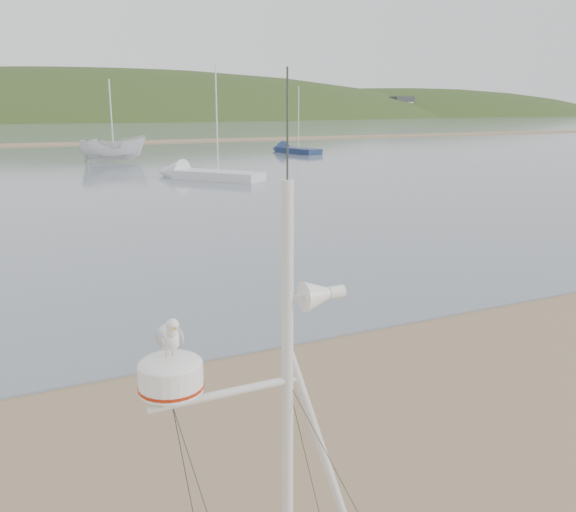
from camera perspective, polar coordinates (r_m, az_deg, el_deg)
name	(u,v)px	position (r m, az deg, el deg)	size (l,w,h in m)	color
sandbar	(0,146)	(75.57, -25.32, 9.32)	(560.00, 7.00, 0.07)	#8A6E4F
hill_ridge	(51,173)	(242.45, -21.34, 7.21)	(620.00, 180.00, 80.00)	#273A18
mast_rig	(284,501)	(5.47, -0.39, -21.95)	(2.04, 2.17, 4.60)	silver
boat_white	(112,129)	(50.03, -16.13, 11.39)	(1.95, 2.01, 5.19)	silver
sailboat_blue_far	(287,150)	(58.81, -0.07, 9.93)	(2.89, 6.84, 6.63)	#15254A
sailboat_white_near	(191,174)	(38.07, -9.05, 7.62)	(5.86, 6.91, 7.27)	silver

